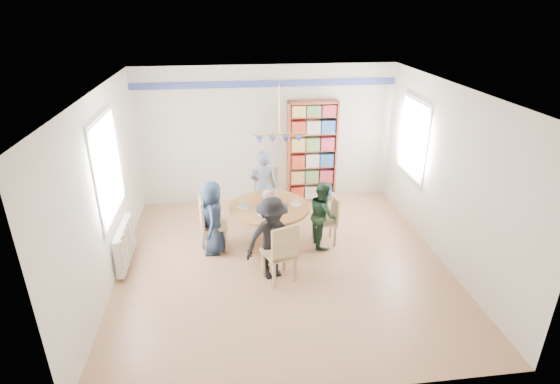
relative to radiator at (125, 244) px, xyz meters
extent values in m
plane|color=#A57857|center=(2.42, -0.30, -0.35)|extent=(5.00, 5.00, 0.00)
plane|color=white|center=(2.42, -0.30, 2.35)|extent=(5.00, 5.00, 0.00)
plane|color=white|center=(2.42, 2.20, 1.00)|extent=(5.00, 0.00, 5.00)
plane|color=white|center=(2.42, -2.80, 1.00)|extent=(5.00, 0.00, 5.00)
plane|color=white|center=(-0.08, -0.30, 1.00)|extent=(0.00, 5.00, 5.00)
plane|color=white|center=(4.92, -0.30, 1.00)|extent=(0.00, 5.00, 5.00)
cube|color=navy|center=(2.42, 2.18, 2.00)|extent=(5.00, 0.02, 0.12)
cube|color=white|center=(-0.07, 0.00, 1.25)|extent=(0.03, 1.32, 1.52)
cube|color=white|center=(-0.05, 0.00, 1.25)|extent=(0.01, 1.20, 1.40)
cube|color=white|center=(4.90, 1.00, 1.20)|extent=(0.03, 1.12, 1.42)
cube|color=white|center=(4.88, 1.00, 1.20)|extent=(0.01, 1.00, 1.30)
cylinder|color=gold|center=(2.42, 0.20, 1.98)|extent=(0.01, 0.01, 0.75)
cylinder|color=gold|center=(2.42, 0.20, 1.60)|extent=(0.80, 0.02, 0.02)
cone|color=#3F4EB0|center=(2.12, 0.20, 1.52)|extent=(0.11, 0.11, 0.10)
cone|color=#3F4EB0|center=(2.32, 0.20, 1.52)|extent=(0.11, 0.11, 0.10)
cone|color=#3F4EB0|center=(2.52, 0.20, 1.52)|extent=(0.11, 0.11, 0.10)
cone|color=#3F4EB0|center=(2.72, 0.20, 1.52)|extent=(0.11, 0.11, 0.10)
cube|color=silver|center=(0.00, 0.00, 0.00)|extent=(0.10, 1.00, 0.60)
cube|color=silver|center=(0.06, -0.40, 0.00)|extent=(0.02, 0.06, 0.56)
cube|color=silver|center=(0.06, -0.20, 0.00)|extent=(0.02, 0.06, 0.56)
cube|color=silver|center=(0.06, 0.00, 0.00)|extent=(0.02, 0.06, 0.56)
cube|color=silver|center=(0.06, 0.20, 0.00)|extent=(0.02, 0.06, 0.56)
cube|color=silver|center=(0.06, 0.40, 0.00)|extent=(0.02, 0.06, 0.56)
cylinder|color=olive|center=(2.27, 0.25, 0.37)|extent=(1.30, 1.30, 0.05)
cylinder|color=olive|center=(2.27, 0.25, 0.00)|extent=(0.16, 0.16, 0.70)
cylinder|color=olive|center=(2.27, 0.25, -0.33)|extent=(0.70, 0.70, 0.04)
cube|color=tan|center=(1.36, 0.29, 0.08)|extent=(0.46, 0.46, 0.05)
cube|color=tan|center=(1.18, 0.26, 0.33)|extent=(0.10, 0.41, 0.48)
cube|color=tan|center=(1.55, 0.15, -0.14)|extent=(0.04, 0.04, 0.42)
cube|color=tan|center=(1.50, 0.48, -0.14)|extent=(0.04, 0.04, 0.42)
cube|color=tan|center=(1.22, 0.10, -0.14)|extent=(0.04, 0.04, 0.42)
cube|color=tan|center=(1.17, 0.43, -0.14)|extent=(0.04, 0.04, 0.42)
cube|color=tan|center=(3.18, 0.27, 0.05)|extent=(0.38, 0.38, 0.04)
cube|color=tan|center=(3.35, 0.27, 0.27)|extent=(0.04, 0.37, 0.44)
cube|color=tan|center=(3.03, 0.41, -0.16)|extent=(0.04, 0.04, 0.38)
cube|color=tan|center=(3.04, 0.11, -0.16)|extent=(0.04, 0.04, 0.38)
cube|color=tan|center=(3.33, 0.42, -0.16)|extent=(0.04, 0.04, 0.38)
cube|color=tan|center=(3.34, 0.12, -0.16)|extent=(0.04, 0.04, 0.38)
cube|color=tan|center=(2.30, 1.19, 0.12)|extent=(0.48, 0.48, 0.05)
cube|color=tan|center=(2.32, 1.39, 0.38)|extent=(0.44, 0.08, 0.52)
cube|color=tan|center=(2.10, 1.03, -0.12)|extent=(0.05, 0.05, 0.45)
cube|color=tan|center=(2.46, 0.99, -0.12)|extent=(0.05, 0.05, 0.45)
cube|color=tan|center=(2.14, 1.38, -0.12)|extent=(0.05, 0.05, 0.45)
cube|color=tan|center=(2.49, 1.35, -0.12)|extent=(0.05, 0.05, 0.45)
cube|color=tan|center=(2.30, -0.70, 0.10)|extent=(0.54, 0.54, 0.05)
cube|color=tan|center=(2.37, -0.87, 0.35)|extent=(0.41, 0.19, 0.50)
cube|color=tan|center=(2.40, -0.48, -0.13)|extent=(0.05, 0.05, 0.43)
cube|color=tan|center=(2.08, -0.60, -0.13)|extent=(0.05, 0.05, 0.43)
cube|color=tan|center=(2.52, -0.79, -0.13)|extent=(0.05, 0.05, 0.43)
cube|color=tan|center=(2.20, -0.92, -0.13)|extent=(0.05, 0.05, 0.43)
imported|color=#1B263B|center=(1.34, 0.21, 0.26)|extent=(0.43, 0.62, 1.23)
imported|color=#18301E|center=(3.14, 0.22, 0.21)|extent=(0.44, 0.55, 1.12)
imported|color=gray|center=(2.25, 1.16, 0.34)|extent=(0.52, 0.36, 1.39)
imported|color=black|center=(2.22, -0.60, 0.29)|extent=(0.93, 0.71, 1.28)
cube|color=brown|center=(2.83, 2.04, 0.67)|extent=(0.04, 0.29, 2.04)
cube|color=brown|center=(3.76, 2.04, 0.67)|extent=(0.04, 0.29, 2.04)
cube|color=brown|center=(3.30, 2.04, 1.67)|extent=(0.97, 0.29, 0.04)
cube|color=brown|center=(3.30, 2.04, -0.32)|extent=(0.97, 0.29, 0.06)
cube|color=brown|center=(3.30, 2.18, 0.67)|extent=(0.97, 0.02, 2.04)
cube|color=brown|center=(3.30, 2.04, 0.04)|extent=(0.91, 0.27, 0.02)
cube|color=brown|center=(3.30, 2.04, 0.38)|extent=(0.91, 0.27, 0.02)
cube|color=brown|center=(3.30, 2.04, 0.72)|extent=(0.91, 0.27, 0.02)
cube|color=brown|center=(3.30, 2.04, 1.06)|extent=(0.91, 0.27, 0.02)
cube|color=brown|center=(3.30, 2.04, 1.40)|extent=(0.91, 0.27, 0.02)
cube|color=maroon|center=(3.00, 2.02, -0.17)|extent=(0.27, 0.21, 0.25)
cube|color=beige|center=(3.30, 2.02, -0.17)|extent=(0.27, 0.21, 0.25)
cube|color=navy|center=(3.59, 2.02, -0.17)|extent=(0.27, 0.21, 0.25)
cube|color=tan|center=(3.00, 2.02, 0.18)|extent=(0.27, 0.21, 0.25)
cube|color=#517A44|center=(3.30, 2.02, 0.18)|extent=(0.27, 0.21, 0.25)
cube|color=maroon|center=(3.59, 2.02, 0.18)|extent=(0.27, 0.21, 0.25)
cube|color=maroon|center=(3.00, 2.02, 0.52)|extent=(0.27, 0.21, 0.25)
cube|color=beige|center=(3.30, 2.02, 0.52)|extent=(0.27, 0.21, 0.25)
cube|color=navy|center=(3.59, 2.02, 0.52)|extent=(0.27, 0.21, 0.25)
cube|color=tan|center=(3.00, 2.02, 0.86)|extent=(0.27, 0.21, 0.25)
cube|color=#517A44|center=(3.30, 2.02, 0.86)|extent=(0.27, 0.21, 0.25)
cube|color=maroon|center=(3.59, 2.02, 0.86)|extent=(0.27, 0.21, 0.25)
cube|color=maroon|center=(3.00, 2.02, 1.20)|extent=(0.27, 0.21, 0.25)
cube|color=beige|center=(3.30, 2.02, 1.20)|extent=(0.27, 0.21, 0.25)
cube|color=navy|center=(3.59, 2.02, 1.20)|extent=(0.27, 0.21, 0.25)
cube|color=tan|center=(3.00, 2.02, 1.51)|extent=(0.27, 0.21, 0.21)
cube|color=#517A44|center=(3.30, 2.02, 1.51)|extent=(0.27, 0.21, 0.21)
cube|color=maroon|center=(3.59, 2.02, 1.51)|extent=(0.27, 0.21, 0.21)
cylinder|color=white|center=(2.22, 0.32, 0.51)|extent=(0.11, 0.11, 0.21)
sphere|color=white|center=(2.22, 0.32, 0.61)|extent=(0.08, 0.08, 0.08)
cylinder|color=silver|center=(2.37, 0.35, 0.52)|extent=(0.06, 0.06, 0.25)
cylinder|color=#3F4EB0|center=(2.37, 0.35, 0.66)|extent=(0.03, 0.03, 0.03)
cylinder|color=white|center=(2.31, 0.50, 0.41)|extent=(0.26, 0.26, 0.01)
cylinder|color=maroon|center=(2.31, 0.50, 0.45)|extent=(0.21, 0.21, 0.08)
cylinder|color=white|center=(2.18, -0.02, 0.41)|extent=(0.26, 0.26, 0.01)
cylinder|color=maroon|center=(2.18, -0.02, 0.45)|extent=(0.21, 0.21, 0.08)
cylinder|color=white|center=(1.84, 0.25, 0.40)|extent=(0.18, 0.18, 0.01)
imported|color=white|center=(1.84, 0.25, 0.44)|extent=(0.11, 0.11, 0.09)
cylinder|color=white|center=(2.69, 0.25, 0.40)|extent=(0.18, 0.18, 0.01)
imported|color=white|center=(2.69, 0.25, 0.44)|extent=(0.09, 0.09, 0.08)
cylinder|color=white|center=(2.27, 0.67, 0.40)|extent=(0.18, 0.18, 0.01)
imported|color=white|center=(2.27, 0.67, 0.44)|extent=(0.11, 0.11, 0.09)
cylinder|color=white|center=(2.27, -0.17, 0.40)|extent=(0.18, 0.18, 0.01)
imported|color=white|center=(2.27, -0.17, 0.44)|extent=(0.09, 0.09, 0.08)
camera|label=1|loc=(1.64, -6.06, 3.44)|focal=28.00mm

